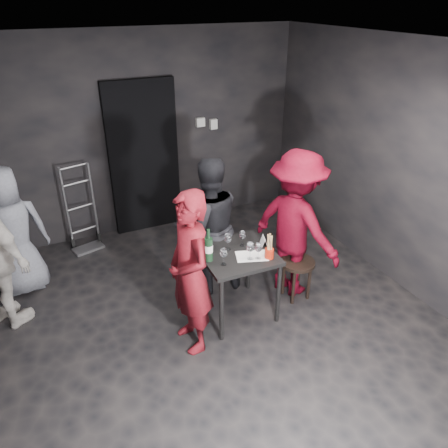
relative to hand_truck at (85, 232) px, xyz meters
name	(u,v)px	position (x,y,z in m)	size (l,w,h in m)	color
floor	(219,327)	(0.94, -2.24, -0.21)	(4.50, 5.00, 0.02)	black
ceiling	(217,48)	(0.94, -2.24, 2.49)	(4.50, 5.00, 0.02)	silver
wall_back	(141,136)	(0.94, 0.26, 1.14)	(4.50, 0.04, 2.70)	black
wall_right	(407,171)	(3.19, -2.24, 1.14)	(0.04, 5.00, 2.70)	black
doorway	(144,158)	(0.94, 0.20, 0.84)	(0.95, 0.10, 2.10)	black
wallbox_upper	(200,122)	(1.79, 0.21, 1.24)	(0.12, 0.06, 0.12)	#B7B7B2
wallbox_lower	(213,124)	(1.99, 0.21, 1.19)	(0.10, 0.06, 0.14)	#B7B7B2
hand_truck	(85,232)	(0.00, 0.00, 0.00)	(0.39, 0.33, 1.16)	#B2B2B7
tasting_table	(237,261)	(1.22, -2.08, 0.44)	(0.72, 0.72, 0.75)	black
stool	(297,268)	(1.95, -2.13, 0.17)	(0.38, 0.38, 0.47)	black
server_red	(190,268)	(0.63, -2.31, 0.66)	(0.64, 0.42, 1.74)	maroon
woman_black	(208,223)	(1.15, -1.52, 0.62)	(0.81, 0.44, 1.66)	black
man_maroon	(296,217)	(1.98, -1.98, 0.72)	(1.21, 0.56, 1.87)	#5B0515
bystander_grey	(12,232)	(-0.81, -0.67, 0.53)	(0.73, 0.40, 1.50)	slate
tasting_mat	(252,256)	(1.32, -2.21, 0.54)	(0.31, 0.21, 0.00)	white
wine_glass_a	(224,256)	(1.01, -2.22, 0.63)	(0.07, 0.07, 0.19)	white
wine_glass_b	(210,247)	(0.95, -2.03, 0.63)	(0.07, 0.07, 0.19)	white
wine_glass_c	(228,241)	(1.16, -2.00, 0.63)	(0.07, 0.07, 0.19)	white
wine_glass_d	(250,250)	(1.28, -2.25, 0.64)	(0.08, 0.08, 0.21)	white
wine_glass_e	(258,251)	(1.35, -2.28, 0.63)	(0.07, 0.07, 0.19)	white
wine_glass_f	(242,238)	(1.33, -1.99, 0.62)	(0.07, 0.07, 0.18)	white
wine_bottle	(209,249)	(0.91, -2.09, 0.67)	(0.08, 0.08, 0.34)	black
breadstick_cup	(270,247)	(1.46, -2.31, 0.66)	(0.09, 0.09, 0.28)	#A51E0C
reserved_card	(263,241)	(1.53, -2.06, 0.58)	(0.07, 0.12, 0.09)	white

